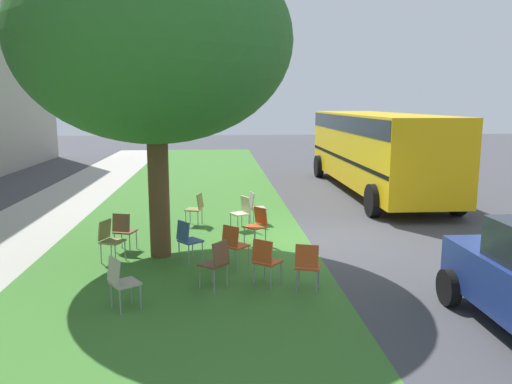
{
  "coord_description": "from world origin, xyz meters",
  "views": [
    {
      "loc": [
        -11.68,
        2.37,
        3.29
      ],
      "look_at": [
        -0.77,
        1.54,
        1.35
      ],
      "focal_mm": 35.77,
      "sensor_mm": 36.0,
      "label": 1
    }
  ],
  "objects": [
    {
      "name": "chair_4",
      "position": [
        -2.98,
        2.41,
        0.52
      ],
      "size": [
        0.58,
        0.59,
        0.88
      ],
      "color": "brown",
      "rests_on": "ground"
    },
    {
      "name": "chair_5",
      "position": [
        -3.83,
        3.93,
        0.52
      ],
      "size": [
        0.57,
        0.58,
        0.88
      ],
      "color": "#ADA393",
      "rests_on": "ground"
    },
    {
      "name": "grass_verge",
      "position": [
        0.0,
        3.2,
        0.0
      ],
      "size": [
        48.0,
        6.0,
        0.01
      ],
      "primitive_type": "cube",
      "color": "#3D752D",
      "rests_on": "ground"
    },
    {
      "name": "street_tree",
      "position": [
        -0.9,
        3.62,
        4.49
      ],
      "size": [
        5.63,
        5.63,
        6.59
      ],
      "color": "brown",
      "rests_on": "ground"
    },
    {
      "name": "chair_0",
      "position": [
        1.83,
        1.36,
        0.52
      ],
      "size": [
        0.49,
        0.49,
        0.88
      ],
      "color": "#ADA393",
      "rests_on": "ground"
    },
    {
      "name": "school_bus",
      "position": [
        6.48,
        -3.36,
        1.76
      ],
      "size": [
        10.4,
        2.8,
        2.88
      ],
      "color": "yellow",
      "rests_on": "ground"
    },
    {
      "name": "chair_10",
      "position": [
        -3.26,
        0.83,
        0.52
      ],
      "size": [
        0.52,
        0.52,
        0.88
      ],
      "color": "#C64C1E",
      "rests_on": "ground"
    },
    {
      "name": "chair_1",
      "position": [
        -0.2,
        1.47,
        0.52
      ],
      "size": [
        0.58,
        0.58,
        0.88
      ],
      "color": "#C64C1E",
      "rests_on": "ground"
    },
    {
      "name": "chair_11",
      "position": [
        -2.93,
        1.53,
        0.52
      ],
      "size": [
        0.59,
        0.58,
        0.88
      ],
      "color": "#C64C1E",
      "rests_on": "ground"
    },
    {
      "name": "ground",
      "position": [
        0.0,
        0.0,
        0.0
      ],
      "size": [
        80.0,
        80.0,
        0.0
      ],
      "primitive_type": "plane",
      "color": "#424247"
    },
    {
      "name": "chair_3",
      "position": [
        -0.52,
        4.47,
        0.52
      ],
      "size": [
        0.52,
        0.52,
        0.88
      ],
      "color": "brown",
      "rests_on": "ground"
    },
    {
      "name": "chair_9",
      "position": [
        1.8,
        2.95,
        0.52
      ],
      "size": [
        0.51,
        0.52,
        0.88
      ],
      "color": "olive",
      "rests_on": "ground"
    },
    {
      "name": "chair_8",
      "position": [
        1.22,
        1.75,
        0.52
      ],
      "size": [
        0.56,
        0.57,
        0.88
      ],
      "color": "beige",
      "rests_on": "ground"
    },
    {
      "name": "chair_2",
      "position": [
        -1.4,
        3.01,
        0.52
      ],
      "size": [
        0.58,
        0.58,
        0.88
      ],
      "color": "#335184",
      "rests_on": "ground"
    },
    {
      "name": "chair_7",
      "position": [
        -1.25,
        4.63,
        0.52
      ],
      "size": [
        0.54,
        0.55,
        0.88
      ],
      "color": "olive",
      "rests_on": "ground"
    },
    {
      "name": "chair_6",
      "position": [
        -1.84,
        2.06,
        0.52
      ],
      "size": [
        0.59,
        0.59,
        0.88
      ],
      "color": "#C64C1E",
      "rests_on": "ground"
    }
  ]
}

